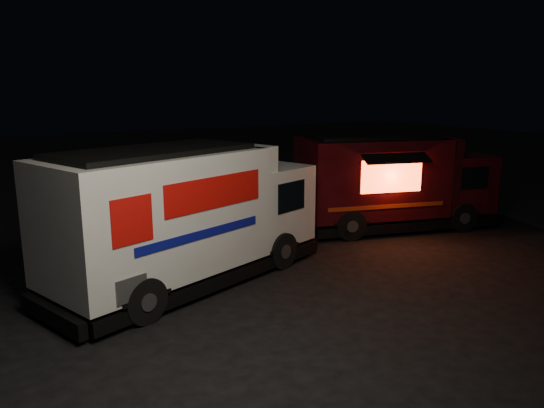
{
  "coord_description": "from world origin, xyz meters",
  "views": [
    {
      "loc": [
        -5.31,
        -9.29,
        4.11
      ],
      "look_at": [
        1.48,
        2.0,
        1.18
      ],
      "focal_mm": 35.0,
      "sensor_mm": 36.0,
      "label": 1
    }
  ],
  "objects": [
    {
      "name": "ground",
      "position": [
        0.0,
        0.0,
        0.0
      ],
      "size": [
        80.0,
        80.0,
        0.0
      ],
      "primitive_type": "plane",
      "color": "black",
      "rests_on": "ground"
    },
    {
      "name": "white_truck",
      "position": [
        -1.2,
        0.92,
        1.47
      ],
      "size": [
        6.85,
        4.16,
        2.94
      ],
      "primitive_type": null,
      "rotation": [
        0.0,
        0.0,
        0.32
      ],
      "color": "silver",
      "rests_on": "ground"
    },
    {
      "name": "red_truck",
      "position": [
        5.69,
        1.99,
        1.38
      ],
      "size": [
        6.32,
        3.74,
        2.77
      ],
      "primitive_type": null,
      "rotation": [
        0.0,
        0.0,
        -0.28
      ],
      "color": "#340911",
      "rests_on": "ground"
    }
  ]
}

